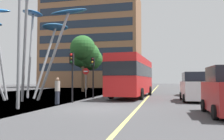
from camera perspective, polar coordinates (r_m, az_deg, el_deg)
name	(u,v)px	position (r m, az deg, el deg)	size (l,w,h in m)	color
ground	(85,109)	(12.91, -6.86, -9.76)	(120.00, 240.00, 0.10)	#424244
red_bus	(132,75)	(21.58, 5.15, -1.19)	(3.25, 10.37, 3.87)	red
leaf_sculpture	(22,19)	(20.39, -21.57, 11.86)	(10.10, 9.86, 8.73)	#9EA0A5
traffic_light_kerb_near	(72,67)	(16.18, -10.02, 0.86)	(0.28, 0.42, 3.50)	black
traffic_light_kerb_far	(93,69)	(20.09, -4.84, 0.32)	(0.28, 0.42, 3.59)	black
traffic_light_island_mid	(104,71)	(26.50, -2.14, -0.30)	(0.28, 0.42, 3.68)	black
traffic_light_opposite	(116,72)	(31.75, 0.99, -0.44)	(0.28, 0.42, 3.90)	black
car_parked_mid	(194,88)	(18.25, 19.98, -4.16)	(1.93, 4.53, 2.18)	silver
car_parked_far	(192,85)	(25.39, 19.35, -3.64)	(1.91, 3.91, 2.28)	gray
street_lamp	(24,12)	(13.92, -21.32, 13.42)	(1.32, 0.44, 8.61)	gray
tree_pavement_near	(87,53)	(32.94, -6.27, 4.31)	(4.17, 4.94, 7.96)	brown
tree_pavement_far	(84,58)	(41.30, -6.95, 3.07)	(5.15, 5.76, 8.02)	brown
pedestrian	(57,91)	(15.44, -13.56, -5.07)	(0.34, 0.34, 1.76)	#2D3342
no_entry_sign	(86,78)	(21.38, -6.59, -1.99)	(0.60, 0.12, 2.73)	gray
backdrop_building	(93,42)	(57.75, -4.91, 7.01)	(23.35, 12.83, 22.64)	#8E6042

